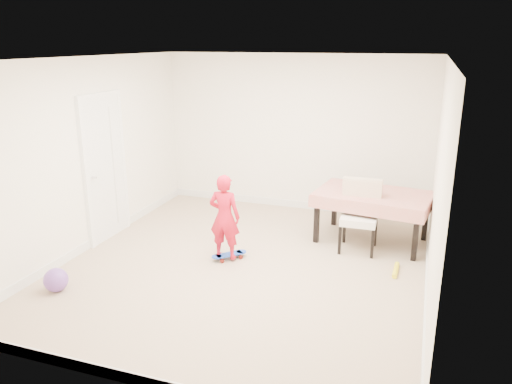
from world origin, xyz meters
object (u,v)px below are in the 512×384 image
(dining_table, at_px, (372,217))
(balloon, at_px, (56,280))
(skateboard, at_px, (229,256))
(dining_chair, at_px, (359,217))
(child, at_px, (225,219))

(dining_table, distance_m, balloon, 4.26)
(balloon, bearing_deg, skateboard, 43.28)
(dining_chair, height_order, child, child)
(child, xyz_separation_m, balloon, (-1.53, -1.44, -0.43))
(skateboard, bearing_deg, dining_chair, -16.41)
(dining_table, distance_m, child, 2.18)
(dining_chair, distance_m, child, 1.85)
(skateboard, bearing_deg, child, 172.94)
(dining_table, bearing_deg, skateboard, -135.57)
(dining_table, relative_size, balloon, 5.58)
(dining_table, xyz_separation_m, child, (-1.75, -1.28, 0.20))
(skateboard, relative_size, balloon, 1.76)
(dining_chair, xyz_separation_m, skateboard, (-1.57, -0.86, -0.45))
(child, bearing_deg, dining_chair, -152.49)
(dining_chair, relative_size, balloon, 3.49)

